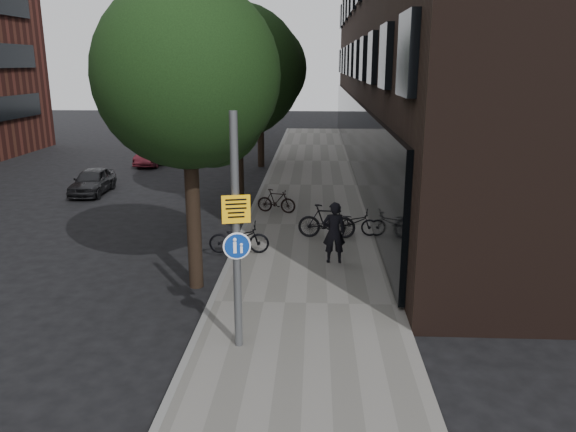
# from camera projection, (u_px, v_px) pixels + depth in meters

# --- Properties ---
(ground) EXTENTS (120.00, 120.00, 0.00)m
(ground) POSITION_uv_depth(u_px,v_px,m) (289.00, 386.00, 10.01)
(ground) COLOR black
(ground) RESTS_ON ground
(sidewalk) EXTENTS (4.50, 60.00, 0.12)m
(sidewalk) POSITION_uv_depth(u_px,v_px,m) (310.00, 226.00, 19.62)
(sidewalk) COLOR slate
(sidewalk) RESTS_ON ground
(curb_edge) EXTENTS (0.15, 60.00, 0.13)m
(curb_edge) POSITION_uv_depth(u_px,v_px,m) (246.00, 225.00, 19.73)
(curb_edge) COLOR slate
(curb_edge) RESTS_ON ground
(street_tree_near) EXTENTS (4.40, 4.40, 7.50)m
(street_tree_near) POSITION_uv_depth(u_px,v_px,m) (192.00, 83.00, 13.26)
(street_tree_near) COLOR black
(street_tree_near) RESTS_ON ground
(street_tree_mid) EXTENTS (5.00, 5.00, 7.80)m
(street_tree_mid) POSITION_uv_depth(u_px,v_px,m) (239.00, 75.00, 21.45)
(street_tree_mid) COLOR black
(street_tree_mid) RESTS_ON ground
(street_tree_far) EXTENTS (5.00, 5.00, 7.80)m
(street_tree_far) POSITION_uv_depth(u_px,v_px,m) (262.00, 72.00, 30.13)
(street_tree_far) COLOR black
(street_tree_far) RESTS_ON ground
(signpost) EXTENTS (0.53, 0.16, 4.62)m
(signpost) POSITION_uv_depth(u_px,v_px,m) (236.00, 233.00, 10.61)
(signpost) COLOR #595B5E
(signpost) RESTS_ON sidewalk
(pedestrian) EXTENTS (0.66, 0.45, 1.75)m
(pedestrian) POSITION_uv_depth(u_px,v_px,m) (334.00, 232.00, 15.67)
(pedestrian) COLOR black
(pedestrian) RESTS_ON sidewalk
(parked_bike_facade_near) EXTENTS (1.71, 0.82, 0.87)m
(parked_bike_facade_near) POSITION_uv_depth(u_px,v_px,m) (353.00, 222.00, 18.31)
(parked_bike_facade_near) COLOR black
(parked_bike_facade_near) RESTS_ON sidewalk
(parked_bike_facade_far) EXTENTS (1.87, 0.65, 1.10)m
(parked_bike_facade_far) POSITION_uv_depth(u_px,v_px,m) (327.00, 221.00, 17.97)
(parked_bike_facade_far) COLOR black
(parked_bike_facade_far) RESTS_ON sidewalk
(parked_bike_curb_near) EXTENTS (1.80, 0.72, 0.93)m
(parked_bike_curb_near) POSITION_uv_depth(u_px,v_px,m) (239.00, 238.00, 16.54)
(parked_bike_curb_near) COLOR black
(parked_bike_curb_near) RESTS_ON sidewalk
(parked_bike_curb_far) EXTENTS (1.54, 0.73, 0.89)m
(parked_bike_curb_far) POSITION_uv_depth(u_px,v_px,m) (276.00, 201.00, 21.07)
(parked_bike_curb_far) COLOR black
(parked_bike_curb_far) RESTS_ON sidewalk
(parked_car_near) EXTENTS (1.45, 3.35, 1.13)m
(parked_car_near) POSITION_uv_depth(u_px,v_px,m) (92.00, 181.00, 24.64)
(parked_car_near) COLOR black
(parked_car_near) RESTS_ON ground
(parked_car_mid) EXTENTS (1.45, 3.43, 1.10)m
(parked_car_mid) POSITION_uv_depth(u_px,v_px,m) (154.00, 155.00, 31.67)
(parked_car_mid) COLOR maroon
(parked_car_mid) RESTS_ON ground
(parked_car_far) EXTENTS (2.12, 4.51, 1.27)m
(parked_car_far) POSITION_uv_depth(u_px,v_px,m) (167.00, 141.00, 37.02)
(parked_car_far) COLOR #1B2032
(parked_car_far) RESTS_ON ground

